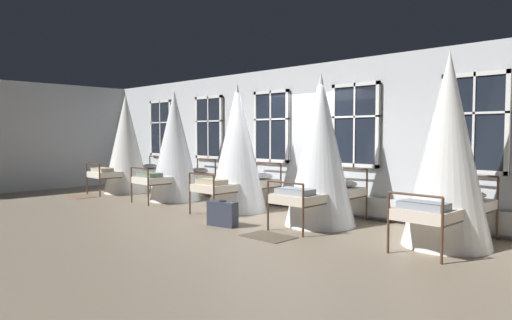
% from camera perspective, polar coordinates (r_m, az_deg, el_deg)
% --- Properties ---
extents(ground, '(29.13, 29.13, 0.00)m').
position_cam_1_polar(ground, '(9.15, 2.48, -7.03)').
color(ground, gray).
extents(back_wall_with_windows, '(15.57, 0.10, 3.11)m').
position_cam_1_polar(back_wall_with_windows, '(9.91, 7.05, 2.77)').
color(back_wall_with_windows, silver).
rests_on(back_wall_with_windows, ground).
extents(end_wall_left, '(0.10, 7.28, 3.11)m').
position_cam_1_polar(end_wall_left, '(14.58, -26.84, 2.59)').
color(end_wall_left, silver).
rests_on(end_wall_left, ground).
extents(window_bank, '(12.18, 0.10, 2.56)m').
position_cam_1_polar(window_bank, '(9.84, 6.59, -0.78)').
color(window_bank, black).
rests_on(window_bank, ground).
extents(cot_first, '(1.27, 2.01, 2.76)m').
position_cam_1_polar(cot_first, '(13.31, -15.81, 1.82)').
color(cot_first, '#4C3323').
rests_on(cot_first, ground).
extents(cot_second, '(1.27, 2.01, 2.71)m').
position_cam_1_polar(cot_second, '(11.46, -10.06, 1.56)').
color(cot_second, '#4C3323').
rests_on(cot_second, ground).
extents(cot_third, '(1.27, 2.00, 2.71)m').
position_cam_1_polar(cot_third, '(9.74, -2.33, 1.32)').
color(cot_third, '#4C3323').
rests_on(cot_third, ground).
extents(cot_fourth, '(1.27, 2.01, 2.72)m').
position_cam_1_polar(cot_fourth, '(8.25, 8.01, 0.98)').
color(cot_fourth, '#4C3323').
rests_on(cot_fourth, ground).
extents(cot_fifth, '(1.27, 2.01, 2.84)m').
position_cam_1_polar(cot_fifth, '(7.19, 22.69, 0.87)').
color(cot_fifth, '#4C3323').
rests_on(cot_fifth, ground).
extents(rug_first, '(0.82, 0.58, 0.01)m').
position_cam_1_polar(rug_first, '(12.83, -20.92, -4.25)').
color(rug_first, brown).
rests_on(rug_first, ground).
extents(rug_fourth, '(0.80, 0.56, 0.01)m').
position_cam_1_polar(rug_fourth, '(7.39, 1.52, -9.48)').
color(rug_fourth, brown).
rests_on(rug_fourth, ground).
extents(suitcase_dark, '(0.59, 0.31, 0.47)m').
position_cam_1_polar(suitcase_dark, '(8.21, -4.19, -6.66)').
color(suitcase_dark, '#2D3342').
rests_on(suitcase_dark, ground).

